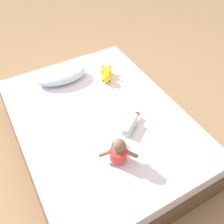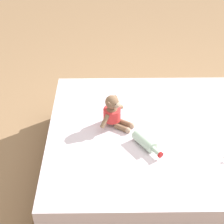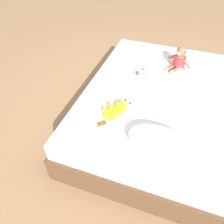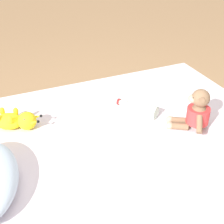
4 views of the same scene
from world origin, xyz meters
TOP-DOWN VIEW (x-y plane):
  - ground_plane at (0.00, 0.00)m, footprint 16.00×16.00m
  - bed at (0.00, 0.00)m, footprint 1.41×1.88m
  - pillow at (-0.11, 0.64)m, footprint 0.55×0.36m
  - plush_monkey at (-0.08, -0.46)m, footprint 0.26×0.25m
  - plush_yellow_creature at (0.30, 0.43)m, footprint 0.21×0.31m
  - glass_bottle at (0.16, -0.25)m, footprint 0.24×0.19m

SIDE VIEW (x-z plane):
  - ground_plane at x=0.00m, z-range 0.00..0.00m
  - bed at x=0.00m, z-range 0.00..0.41m
  - glass_bottle at x=0.16m, z-range 0.41..0.49m
  - plush_yellow_creature at x=0.30m, z-range 0.41..0.51m
  - pillow at x=-0.11m, z-range 0.41..0.53m
  - plush_monkey at x=-0.08m, z-range 0.39..0.63m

